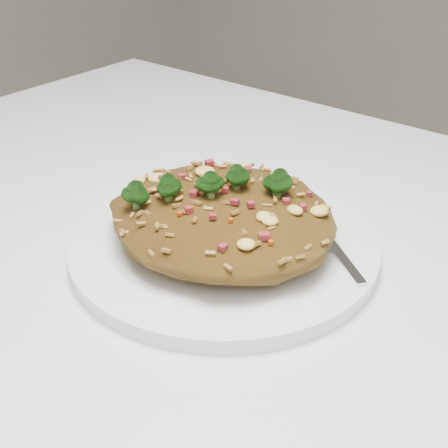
% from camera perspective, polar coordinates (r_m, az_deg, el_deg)
% --- Properties ---
extents(dining_table, '(1.20, 0.80, 0.75)m').
position_cam_1_polar(dining_table, '(0.55, 6.11, -14.35)').
color(dining_table, silver).
rests_on(dining_table, ground).
extents(plate, '(0.26, 0.26, 0.01)m').
position_cam_1_polar(plate, '(0.54, -0.00, -2.02)').
color(plate, white).
rests_on(plate, dining_table).
extents(fried_rice, '(0.20, 0.18, 0.07)m').
position_cam_1_polar(fried_rice, '(0.52, -0.02, 1.42)').
color(fried_rice, brown).
rests_on(fried_rice, plate).
extents(fork, '(0.14, 0.11, 0.00)m').
position_cam_1_polar(fork, '(0.54, 9.27, -1.11)').
color(fork, silver).
rests_on(fork, plate).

